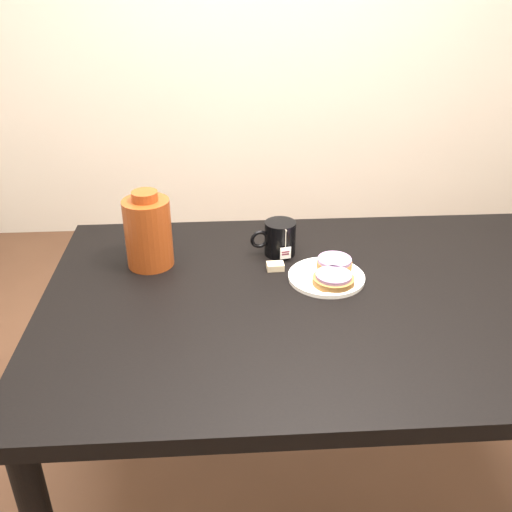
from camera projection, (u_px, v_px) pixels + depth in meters
name	position (u px, v px, depth m)	size (l,w,h in m)	color
ground_plane	(313.00, 502.00, 1.75)	(4.00, 4.00, 0.00)	brown
table	(326.00, 323.00, 1.44)	(1.40, 0.90, 0.75)	black
plate	(326.00, 276.00, 1.46)	(0.20, 0.20, 0.01)	white
bagel_back	(334.00, 263.00, 1.49)	(0.12, 0.12, 0.03)	brown
bagel_front	(333.00, 279.00, 1.42)	(0.14, 0.14, 0.03)	brown
mug	(279.00, 238.00, 1.57)	(0.14, 0.10, 0.10)	black
teabag_pouch	(275.00, 266.00, 1.51)	(0.04, 0.03, 0.02)	#C6B793
bagel_package	(148.00, 232.00, 1.49)	(0.14, 0.14, 0.21)	#61220C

